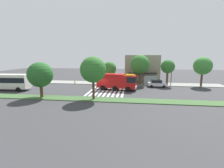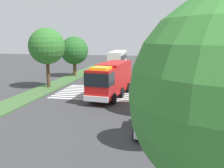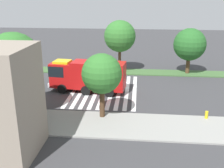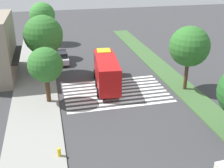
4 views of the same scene
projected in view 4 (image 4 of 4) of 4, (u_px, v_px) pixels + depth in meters
ground_plane at (118, 97)px, 31.47m from camera, size 120.00×120.00×0.00m
sidewalk at (35, 105)px, 29.54m from camera, size 60.00×4.96×0.14m
median_strip at (184, 89)px, 33.15m from camera, size 60.00×3.00×0.14m
crosswalk at (116, 92)px, 32.54m from camera, size 7.65×11.86×0.01m
fire_truck at (106, 70)px, 33.46m from camera, size 9.15×3.44×3.65m
parked_car_west at (61, 57)px, 41.20m from camera, size 4.47×2.16×1.81m
bus_stop_shelter at (43, 55)px, 39.05m from camera, size 3.50×1.40×2.46m
bench_near_shelter at (44, 74)px, 36.03m from camera, size 1.60×0.50×0.90m
street_lamp at (46, 33)px, 42.99m from camera, size 0.36×0.36×6.03m
sidewalk_tree_far_west at (45, 65)px, 28.56m from camera, size 3.62×3.62×5.97m
sidewalk_tree_west at (43, 35)px, 35.21m from camera, size 4.95×4.95×7.75m
sidewalk_tree_center at (43, 27)px, 41.63m from camera, size 3.48×3.48×6.55m
sidewalk_tree_east at (42, 15)px, 48.90m from camera, size 4.41×4.41×7.25m
median_tree_west at (189, 47)px, 30.99m from camera, size 4.51×4.51×7.43m
fire_hydrant at (59, 152)px, 21.70m from camera, size 0.28×0.28×0.70m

